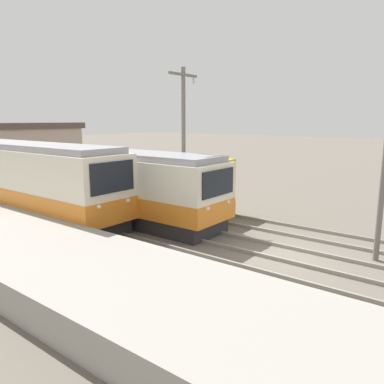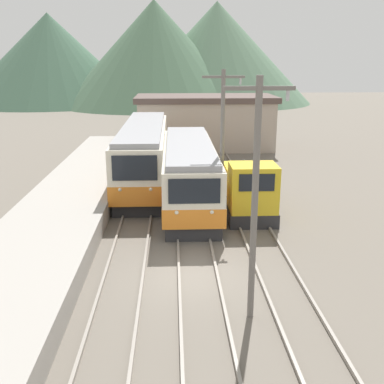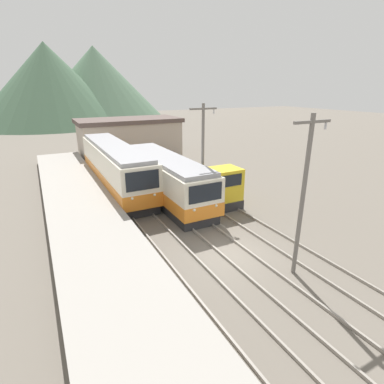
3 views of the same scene
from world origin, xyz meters
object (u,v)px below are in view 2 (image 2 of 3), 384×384
at_px(commuter_train_center, 189,175).
at_px(catenary_mast_near, 255,194).
at_px(shunting_locomotive, 247,191).
at_px(commuter_train_left, 144,156).
at_px(catenary_mast_mid, 222,142).

bearing_deg(commuter_train_center, catenary_mast_near, -82.88).
distance_m(commuter_train_center, shunting_locomotive, 3.58).
height_order(commuter_train_left, shunting_locomotive, commuter_train_left).
height_order(shunting_locomotive, catenary_mast_near, catenary_mast_near).
bearing_deg(catenary_mast_near, commuter_train_center, 97.12).
bearing_deg(commuter_train_center, shunting_locomotive, -32.52).
xyz_separation_m(commuter_train_center, shunting_locomotive, (3.00, -1.91, -0.42)).
bearing_deg(catenary_mast_mid, commuter_train_left, 119.12).
height_order(shunting_locomotive, catenary_mast_mid, catenary_mast_mid).
relative_size(commuter_train_left, shunting_locomotive, 2.52).
height_order(commuter_train_center, shunting_locomotive, commuter_train_center).
distance_m(catenary_mast_near, catenary_mast_mid, 8.92).
bearing_deg(catenary_mast_mid, shunting_locomotive, 39.76).
relative_size(commuter_train_left, catenary_mast_mid, 2.02).
bearing_deg(shunting_locomotive, commuter_train_center, 147.48).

